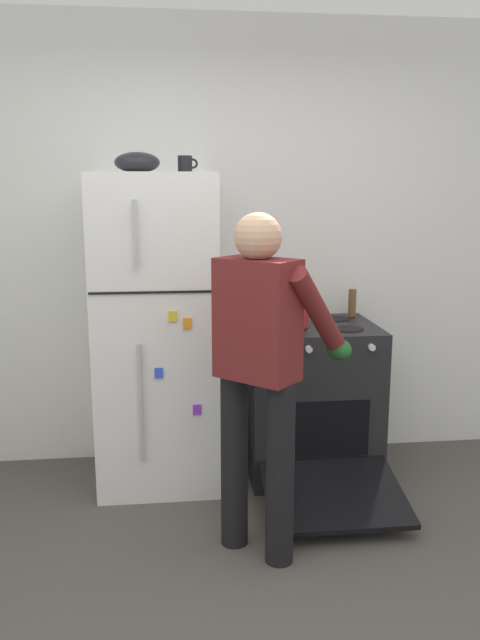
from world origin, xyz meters
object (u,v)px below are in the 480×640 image
at_px(coffee_mug, 185,164).
at_px(pepper_mill, 352,303).
at_px(stove_range, 311,401).
at_px(person_cook, 262,356).
at_px(refrigerator, 157,332).
at_px(red_pot, 287,317).
at_px(mixing_bowl, 137,162).

height_order(coffee_mug, pepper_mill, coffee_mug).
height_order(stove_range, person_cook, person_cook).
relative_size(refrigerator, person_cook, 1.11).
height_order(person_cook, red_pot, person_cook).
xyz_separation_m(refrigerator, pepper_mill, (1.21, 0.20, 0.11)).
bearing_deg(pepper_mill, stove_range, -144.02).
bearing_deg(red_pot, stove_range, 11.39).
distance_m(red_pot, pepper_mill, 0.52).
bearing_deg(person_cook, red_pot, 71.81).
distance_m(red_pot, mixing_bowl, 1.20).
bearing_deg(red_pot, refrigerator, 176.20).
xyz_separation_m(red_pot, mixing_bowl, (-0.83, 0.05, 0.86)).
height_order(stove_range, coffee_mug, coffee_mug).
height_order(refrigerator, person_cook, refrigerator).
height_order(refrigerator, stove_range, refrigerator).
bearing_deg(refrigerator, stove_range, -1.10).
bearing_deg(pepper_mill, mixing_bowl, -171.17).
relative_size(red_pot, pepper_mill, 2.03).
relative_size(coffee_mug, pepper_mill, 0.66).
bearing_deg(coffee_mug, red_pot, -10.04).
xyz_separation_m(stove_range, mixing_bowl, (-0.99, 0.02, 1.39)).
bearing_deg(mixing_bowl, refrigerator, -0.22).
xyz_separation_m(person_cook, pepper_mill, (0.72, 1.05, 0.04)).
xyz_separation_m(stove_range, coffee_mug, (-0.72, 0.07, 1.38)).
relative_size(stove_range, red_pot, 3.52).
xyz_separation_m(refrigerator, person_cook, (0.49, -0.85, 0.06)).
xyz_separation_m(person_cook, coffee_mug, (-0.30, 0.90, 0.87)).
bearing_deg(pepper_mill, refrigerator, -170.58).
distance_m(refrigerator, red_pot, 0.75).
relative_size(stove_range, person_cook, 0.76).
distance_m(refrigerator, stove_range, 1.01).
xyz_separation_m(person_cook, red_pot, (0.26, 0.80, 0.02)).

